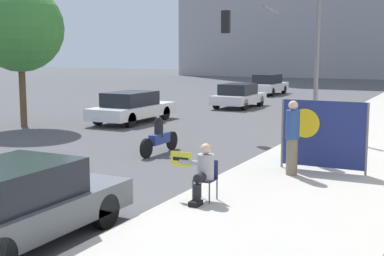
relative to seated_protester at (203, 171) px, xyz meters
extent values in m
plane|color=#4F4F51|center=(-2.22, -3.05, -0.79)|extent=(160.00, 160.00, 0.00)
cube|color=#B7B2A8|center=(1.51, 11.95, -0.71)|extent=(4.35, 90.00, 0.17)
cylinder|color=#474C56|center=(-0.16, -0.13, -0.42)|extent=(0.03, 0.03, 0.42)
cylinder|color=#474C56|center=(0.21, -0.13, -0.42)|extent=(0.03, 0.03, 0.42)
cylinder|color=#474C56|center=(-0.16, 0.24, -0.42)|extent=(0.03, 0.03, 0.42)
cylinder|color=#474C56|center=(0.21, 0.24, -0.42)|extent=(0.03, 0.03, 0.42)
cube|color=navy|center=(0.02, 0.05, -0.20)|extent=(0.40, 0.40, 0.02)
cube|color=navy|center=(0.02, 0.24, 0.00)|extent=(0.40, 0.02, 0.38)
cylinder|color=black|center=(0.02, -0.11, -0.10)|extent=(0.18, 0.42, 0.18)
cylinder|color=black|center=(0.02, -0.32, -0.42)|extent=(0.16, 0.16, 0.42)
cube|color=black|center=(0.02, -0.38, -0.58)|extent=(0.20, 0.28, 0.10)
cylinder|color=#9E9EA3|center=(0.02, 0.08, 0.07)|extent=(0.34, 0.34, 0.52)
sphere|color=beige|center=(0.02, 0.08, 0.44)|extent=(0.22, 0.22, 0.22)
cylinder|color=#9E9EA3|center=(-0.31, 0.00, 0.15)|extent=(0.45, 0.09, 0.09)
cube|color=yellow|center=(-0.51, 0.00, 0.20)|extent=(0.47, 0.02, 0.30)
cube|color=black|center=(-0.51, -0.01, 0.20)|extent=(0.36, 0.01, 0.07)
cylinder|color=#756651|center=(0.94, 3.12, -0.18)|extent=(0.28, 0.28, 0.90)
cylinder|color=navy|center=(0.94, 3.12, 0.63)|extent=(0.34, 0.34, 0.71)
sphere|color=beige|center=(0.94, 3.12, 1.10)|extent=(0.24, 0.24, 0.24)
cylinder|color=#334775|center=(1.11, 4.64, -0.22)|extent=(0.28, 0.28, 0.80)
cylinder|color=black|center=(1.11, 4.64, 0.49)|extent=(0.34, 0.34, 0.64)
sphere|color=tan|center=(1.11, 4.64, 0.92)|extent=(0.21, 0.21, 0.21)
cylinder|color=slate|center=(0.45, 3.88, 0.27)|extent=(0.06, 0.06, 1.80)
cylinder|color=slate|center=(2.59, 3.88, 0.27)|extent=(0.06, 0.06, 1.80)
cube|color=navy|center=(1.52, 3.88, 0.32)|extent=(2.14, 0.02, 1.70)
cylinder|color=yellow|center=(1.05, 3.86, 0.58)|extent=(0.75, 0.01, 0.75)
cylinder|color=slate|center=(-0.18, 9.83, 1.80)|extent=(0.16, 0.16, 4.85)
cylinder|color=slate|center=(-1.84, 9.53, 3.93)|extent=(0.73, 3.34, 0.11)
cube|color=black|center=(-3.50, 9.22, 3.51)|extent=(0.35, 0.35, 0.84)
sphere|color=green|center=(-3.50, 9.22, 3.23)|extent=(0.18, 0.18, 0.18)
cube|color=#565B60|center=(-1.91, -3.16, -0.27)|extent=(1.88, 4.11, 0.50)
cube|color=black|center=(-1.91, -3.32, 0.28)|extent=(1.61, 2.14, 0.61)
cylinder|color=black|center=(-2.74, -1.88, -0.47)|extent=(0.22, 0.64, 0.64)
cylinder|color=black|center=(-1.08, -1.88, -0.47)|extent=(0.22, 0.64, 0.64)
cube|color=white|center=(-8.74, 10.79, -0.26)|extent=(1.88, 4.77, 0.51)
cube|color=black|center=(-8.74, 10.60, 0.30)|extent=(1.62, 2.48, 0.62)
cylinder|color=black|center=(-9.58, 12.27, -0.47)|extent=(0.22, 0.64, 0.64)
cylinder|color=black|center=(-7.91, 12.27, -0.47)|extent=(0.22, 0.64, 0.64)
cylinder|color=black|center=(-9.58, 9.31, -0.47)|extent=(0.22, 0.64, 0.64)
cylinder|color=black|center=(-7.91, 9.31, -0.47)|extent=(0.22, 0.64, 0.64)
cube|color=silver|center=(-6.87, 19.06, -0.27)|extent=(1.90, 4.17, 0.50)
cube|color=black|center=(-6.87, 18.89, 0.28)|extent=(1.63, 2.17, 0.60)
cylinder|color=black|center=(-7.71, 20.35, -0.47)|extent=(0.22, 0.64, 0.64)
cylinder|color=black|center=(-6.03, 20.35, -0.47)|extent=(0.22, 0.64, 0.64)
cylinder|color=black|center=(-7.71, 17.76, -0.47)|extent=(0.22, 0.64, 0.64)
cylinder|color=black|center=(-6.03, 17.76, -0.47)|extent=(0.22, 0.64, 0.64)
cube|color=white|center=(-8.41, 28.72, -0.23)|extent=(1.80, 4.62, 0.58)
cube|color=black|center=(-8.41, 28.53, 0.40)|extent=(1.55, 2.40, 0.67)
cylinder|color=black|center=(-9.20, 30.15, -0.47)|extent=(0.22, 0.64, 0.64)
cylinder|color=black|center=(-7.62, 30.15, -0.47)|extent=(0.22, 0.64, 0.64)
cylinder|color=black|center=(-9.20, 27.29, -0.47)|extent=(0.22, 0.64, 0.64)
cylinder|color=black|center=(-7.62, 27.29, -0.47)|extent=(0.22, 0.64, 0.64)
cube|color=navy|center=(-3.81, 4.78, -0.31)|extent=(0.24, 0.96, 0.32)
cylinder|color=black|center=(-3.81, 4.73, 0.01)|extent=(0.28, 0.28, 0.51)
sphere|color=black|center=(-3.81, 4.73, 0.27)|extent=(0.24, 0.24, 0.24)
cylinder|color=black|center=(-3.81, 5.58, -0.49)|extent=(0.10, 0.60, 0.60)
cylinder|color=black|center=(-3.81, 3.98, -0.49)|extent=(0.10, 0.60, 0.60)
cylinder|color=brown|center=(-12.10, 7.44, 0.65)|extent=(0.28, 0.28, 2.89)
sphere|color=#387A33|center=(-12.10, 7.44, 3.38)|extent=(3.67, 3.67, 3.67)
camera|label=1|loc=(4.59, -9.55, 2.39)|focal=50.00mm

